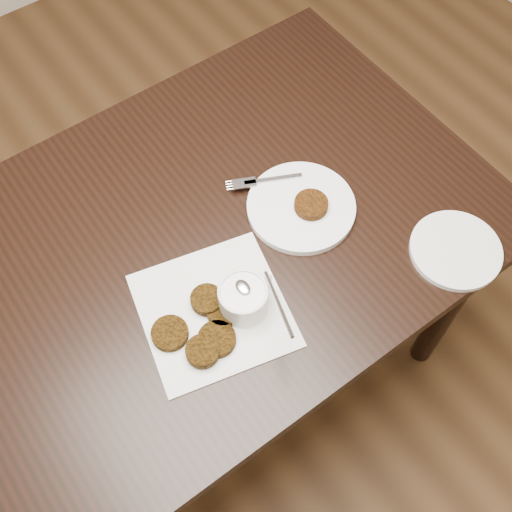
{
  "coord_description": "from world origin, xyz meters",
  "views": [
    {
      "loc": [
        -0.27,
        -0.45,
        1.82
      ],
      "look_at": [
        0.08,
        0.03,
        0.8
      ],
      "focal_mm": 44.25,
      "sensor_mm": 36.0,
      "label": 1
    }
  ],
  "objects_px": {
    "sauce_ramekin": "(243,291)",
    "plate_empty": "(456,250)",
    "plate_with_patty": "(301,205)",
    "table": "(202,320)",
    "napkin": "(213,310)"
  },
  "relations": [
    {
      "from": "table",
      "to": "plate_with_patty",
      "type": "relative_size",
      "value": 5.7
    },
    {
      "from": "table",
      "to": "plate_empty",
      "type": "height_order",
      "value": "plate_empty"
    },
    {
      "from": "sauce_ramekin",
      "to": "plate_empty",
      "type": "xyz_separation_m",
      "value": [
        0.41,
        -0.15,
        -0.06
      ]
    },
    {
      "from": "napkin",
      "to": "plate_with_patty",
      "type": "bearing_deg",
      "value": 17.12
    },
    {
      "from": "table",
      "to": "napkin",
      "type": "xyz_separation_m",
      "value": [
        -0.04,
        -0.15,
        0.38
      ]
    },
    {
      "from": "napkin",
      "to": "plate_empty",
      "type": "bearing_deg",
      "value": -20.86
    },
    {
      "from": "napkin",
      "to": "plate_empty",
      "type": "height_order",
      "value": "plate_empty"
    },
    {
      "from": "napkin",
      "to": "plate_empty",
      "type": "xyz_separation_m",
      "value": [
        0.46,
        -0.17,
        0.0
      ]
    },
    {
      "from": "napkin",
      "to": "sauce_ramekin",
      "type": "relative_size",
      "value": 2.05
    },
    {
      "from": "plate_with_patty",
      "to": "table",
      "type": "bearing_deg",
      "value": 163.51
    },
    {
      "from": "napkin",
      "to": "sauce_ramekin",
      "type": "bearing_deg",
      "value": -28.2
    },
    {
      "from": "sauce_ramekin",
      "to": "plate_with_patty",
      "type": "xyz_separation_m",
      "value": [
        0.22,
        0.11,
        -0.05
      ]
    },
    {
      "from": "plate_empty",
      "to": "table",
      "type": "bearing_deg",
      "value": 141.79
    },
    {
      "from": "table",
      "to": "napkin",
      "type": "distance_m",
      "value": 0.41
    },
    {
      "from": "napkin",
      "to": "sauce_ramekin",
      "type": "height_order",
      "value": "sauce_ramekin"
    }
  ]
}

